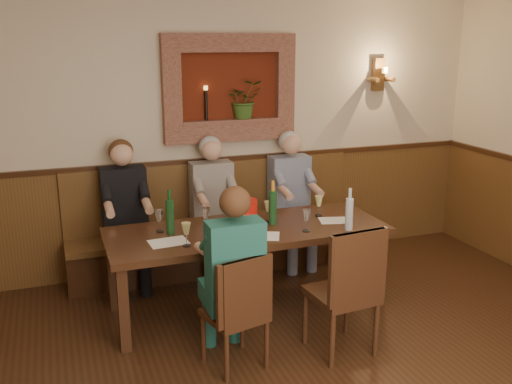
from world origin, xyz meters
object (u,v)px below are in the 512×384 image
Objects in this scene: wine_bottle_green_b at (170,216)px; person_bench_right at (292,211)px; person_chair_front at (232,291)px; chair_near_right at (342,315)px; chair_near_left at (236,333)px; bench at (217,239)px; dining_table at (247,236)px; wine_bottle_green_a at (273,206)px; spittoon_bucket at (243,216)px; water_bottle at (349,213)px; person_bench_mid at (214,219)px; person_bench_left at (127,228)px.

person_bench_right is at bearing 27.85° from wine_bottle_green_b.
chair_near_right is at bearing -10.41° from person_chair_front.
chair_near_left is 0.87× the size of chair_near_right.
dining_table is at bearing -90.00° from bench.
wine_bottle_green_b is at bearing 176.78° from wine_bottle_green_a.
person_bench_right is at bearing 46.82° from spittoon_bucket.
water_bottle is (1.19, 0.44, 0.33)m from person_chair_front.
person_bench_mid reaches higher than chair_near_right.
chair_near_right is at bearing -42.80° from wine_bottle_green_b.
person_bench_mid is at bearing 52.08° from wine_bottle_green_b.
person_chair_front is 3.59× the size of wine_bottle_green_b.
person_chair_front is 1.08m from wine_bottle_green_a.
person_bench_right reaches higher than wine_bottle_green_b.
chair_near_right is 2.25m from person_bench_left.
chair_near_left is (-0.38, -1.80, -0.07)m from bench.
person_bench_left is at bearing -179.96° from person_bench_mid.
person_bench_right is 3.87× the size of water_bottle.
water_bottle is (0.80, -0.33, 0.22)m from dining_table.
person_chair_front reaches higher than wine_bottle_green_b.
bench is 0.83m from person_bench_right.
person_bench_mid is 0.85m from person_bench_right.
person_chair_front is at bearing -116.40° from dining_table.
bench is 2.12× the size of person_bench_right.
wine_bottle_green_a is (-0.19, 0.96, 0.61)m from chair_near_right.
spittoon_bucket is at bearing -13.00° from wine_bottle_green_b.
person_bench_right is (0.85, -0.00, 0.00)m from person_bench_mid.
person_bench_right is 3.70× the size of wine_bottle_green_b.
dining_table is 2.34× the size of chair_near_right.
wine_bottle_green_b is at bearing -152.15° from person_bench_right.
person_bench_right is 1.03m from wine_bottle_green_a.
wine_bottle_green_b is (-0.26, 0.86, 0.34)m from person_chair_front.
person_bench_mid reaches higher than chair_near_left.
person_chair_front reaches higher than bench.
dining_table is 6.28× the size of wine_bottle_green_b.
dining_table is 0.80× the size of bench.
person_bench_right reaches higher than bench.
dining_table is 8.83× the size of spittoon_bucket.
wine_bottle_green_a is 0.90m from wine_bottle_green_b.
spittoon_bucket is at bearing -132.48° from dining_table.
person_bench_left is at bearing 122.38° from chair_near_right.
spittoon_bucket is 0.32m from wine_bottle_green_a.
person_bench_left is 3.64× the size of wine_bottle_green_a.
chair_near_right is at bearing -60.43° from spittoon_bucket.
wine_bottle_green_b reaches higher than spittoon_bucket.
dining_table is 0.90m from water_bottle.
person_bench_mid is at bearing 126.28° from water_bottle.
bench is 1.93m from chair_near_right.
wine_bottle_green_b is (-1.09, 1.01, 0.61)m from chair_near_right.
chair_near_right is 0.73× the size of person_bench_right.
bench is (0.00, 0.94, -0.35)m from dining_table.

